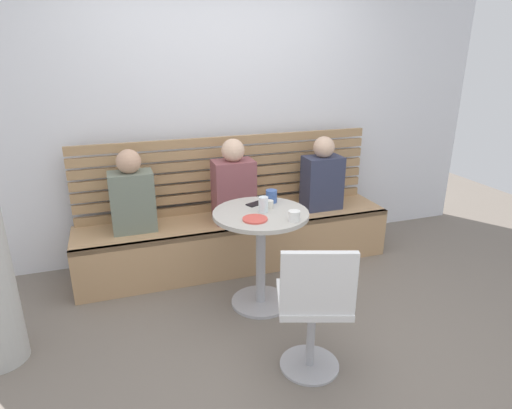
% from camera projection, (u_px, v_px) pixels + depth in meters
% --- Properties ---
extents(ground, '(8.00, 8.00, 0.00)m').
position_uv_depth(ground, '(290.00, 345.00, 2.83)').
color(ground, '#70665B').
extents(back_wall, '(5.20, 0.10, 2.90)m').
position_uv_depth(back_wall, '(221.00, 94.00, 3.79)').
color(back_wall, silver).
rests_on(back_wall, ground).
extents(booth_bench, '(2.70, 0.52, 0.44)m').
position_uv_depth(booth_bench, '(237.00, 241.00, 3.82)').
color(booth_bench, tan).
rests_on(booth_bench, ground).
extents(booth_backrest, '(2.65, 0.04, 0.67)m').
position_uv_depth(booth_backrest, '(229.00, 173.00, 3.84)').
color(booth_backrest, '#A68157').
rests_on(booth_backrest, booth_bench).
extents(cafe_table, '(0.68, 0.68, 0.74)m').
position_uv_depth(cafe_table, '(261.00, 241.00, 3.12)').
color(cafe_table, '#ADADB2').
rests_on(cafe_table, ground).
extents(white_chair, '(0.51, 0.51, 0.85)m').
position_uv_depth(white_chair, '(314.00, 306.00, 2.42)').
color(white_chair, '#ADADB2').
rests_on(white_chair, ground).
extents(person_adult, '(0.34, 0.22, 0.70)m').
position_uv_depth(person_adult, '(234.00, 185.00, 3.60)').
color(person_adult, brown).
rests_on(person_adult, booth_bench).
extents(person_child_left, '(0.34, 0.22, 0.66)m').
position_uv_depth(person_child_left, '(322.00, 177.00, 3.89)').
color(person_child_left, '#333851').
rests_on(person_child_left, booth_bench).
extents(person_child_middle, '(0.34, 0.22, 0.66)m').
position_uv_depth(person_child_middle, '(132.00, 195.00, 3.41)').
color(person_child_middle, slate).
rests_on(person_child_middle, booth_bench).
extents(cup_ceramic_white, '(0.08, 0.08, 0.07)m').
position_uv_depth(cup_ceramic_white, '(294.00, 216.00, 2.87)').
color(cup_ceramic_white, white).
rests_on(cup_ceramic_white, cafe_table).
extents(cup_espresso_small, '(0.06, 0.06, 0.05)m').
position_uv_depth(cup_espresso_small, '(270.00, 204.00, 3.11)').
color(cup_espresso_small, silver).
rests_on(cup_espresso_small, cafe_table).
extents(cup_water_clear, '(0.07, 0.07, 0.11)m').
position_uv_depth(cup_water_clear, '(263.00, 205.00, 3.02)').
color(cup_water_clear, white).
rests_on(cup_water_clear, cafe_table).
extents(cup_mug_blue, '(0.08, 0.08, 0.09)m').
position_uv_depth(cup_mug_blue, '(271.00, 196.00, 3.22)').
color(cup_mug_blue, '#3D5B9E').
rests_on(cup_mug_blue, cafe_table).
extents(plate_small, '(0.17, 0.17, 0.01)m').
position_uv_depth(plate_small, '(255.00, 219.00, 2.90)').
color(plate_small, '#DB4C42').
rests_on(plate_small, cafe_table).
extents(phone_on_table, '(0.16, 0.12, 0.01)m').
position_uv_depth(phone_on_table, '(256.00, 204.00, 3.19)').
color(phone_on_table, black).
rests_on(phone_on_table, cafe_table).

